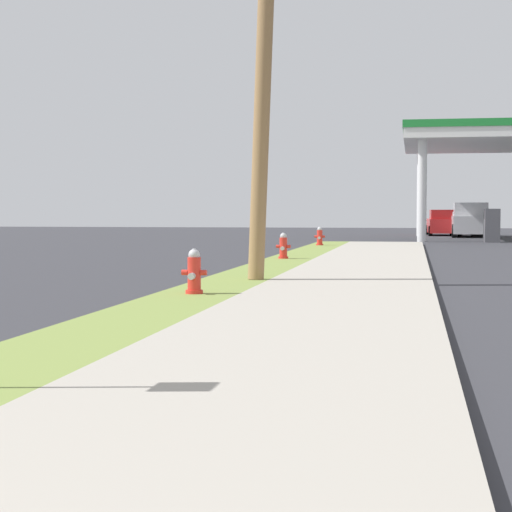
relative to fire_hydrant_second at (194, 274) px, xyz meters
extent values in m
cylinder|color=red|center=(0.00, 0.01, -0.30)|extent=(0.29, 0.29, 0.06)
cylinder|color=red|center=(0.00, 0.01, -0.03)|extent=(0.22, 0.22, 0.60)
sphere|color=#B2B2B7|center=(0.00, 0.01, 0.31)|extent=(0.19, 0.19, 0.19)
cylinder|color=#B2B2B7|center=(0.00, 0.01, 0.39)|extent=(0.06, 0.06, 0.05)
cylinder|color=red|center=(-0.16, 0.01, 0.02)|extent=(0.10, 0.09, 0.09)
cylinder|color=red|center=(0.16, 0.01, 0.02)|extent=(0.10, 0.09, 0.09)
cylinder|color=#B2B2B7|center=(0.00, -0.16, -0.03)|extent=(0.11, 0.12, 0.11)
cylinder|color=red|center=(-0.13, 11.02, -0.30)|extent=(0.29, 0.29, 0.06)
cylinder|color=red|center=(-0.13, 11.02, -0.03)|extent=(0.22, 0.22, 0.60)
sphere|color=#B2B2B7|center=(-0.13, 11.02, 0.31)|extent=(0.19, 0.19, 0.19)
cylinder|color=#B2B2B7|center=(-0.13, 11.02, 0.39)|extent=(0.06, 0.06, 0.05)
cylinder|color=red|center=(-0.29, 11.02, 0.02)|extent=(0.10, 0.09, 0.09)
cylinder|color=red|center=(0.03, 11.02, 0.02)|extent=(0.10, 0.09, 0.09)
cylinder|color=#B2B2B7|center=(-0.13, 10.85, -0.03)|extent=(0.11, 0.12, 0.11)
cylinder|color=red|center=(-0.15, 21.19, -0.30)|extent=(0.29, 0.29, 0.06)
cylinder|color=red|center=(-0.15, 21.19, -0.03)|extent=(0.22, 0.22, 0.60)
sphere|color=#B2B2B7|center=(-0.15, 21.19, 0.31)|extent=(0.19, 0.19, 0.19)
cylinder|color=#B2B2B7|center=(-0.15, 21.19, 0.39)|extent=(0.06, 0.06, 0.05)
cylinder|color=red|center=(-0.31, 21.19, 0.02)|extent=(0.10, 0.09, 0.09)
cylinder|color=red|center=(0.01, 21.19, 0.02)|extent=(0.10, 0.09, 0.09)
cylinder|color=#B2B2B7|center=(-0.15, 21.02, -0.03)|extent=(0.11, 0.12, 0.11)
cylinder|color=#937047|center=(0.62, 3.19, 3.86)|extent=(0.66, 0.39, 8.37)
cylinder|color=silver|center=(3.94, 29.51, 2.03)|extent=(0.44, 0.44, 4.96)
cylinder|color=silver|center=(3.94, 39.62, 2.03)|extent=(0.44, 0.44, 4.96)
cube|color=white|center=(7.23, 34.56, 4.76)|extent=(8.39, 11.91, 0.50)
cube|color=#1E8433|center=(7.23, 34.56, 5.19)|extent=(8.49, 12.01, 0.36)
cube|color=#47474C|center=(7.23, 29.51, 0.35)|extent=(0.70, 1.10, 1.60)
cube|color=#47474C|center=(7.23, 39.62, 0.35)|extent=(0.70, 1.10, 1.60)
cube|color=red|center=(5.34, 41.56, 0.14)|extent=(1.97, 4.56, 0.85)
cube|color=red|center=(5.35, 41.34, 0.85)|extent=(1.67, 2.08, 0.56)
cylinder|color=black|center=(4.43, 43.23, -0.15)|extent=(0.24, 0.61, 0.60)
cylinder|color=black|center=(6.15, 43.29, -0.15)|extent=(0.24, 0.61, 0.60)
cylinder|color=black|center=(4.54, 39.84, -0.15)|extent=(0.24, 0.61, 0.60)
cylinder|color=black|center=(6.26, 39.89, -0.15)|extent=(0.24, 0.61, 0.60)
cube|color=#BCBCC1|center=(6.75, 38.66, 0.26)|extent=(2.08, 5.43, 1.00)
cube|color=#BCBCC1|center=(6.73, 37.68, 1.14)|extent=(1.87, 2.08, 0.76)
cube|color=#BCBCC1|center=(6.77, 39.84, 0.88)|extent=(1.92, 2.94, 0.24)
cylinder|color=black|center=(7.67, 36.49, -0.07)|extent=(0.23, 0.76, 0.76)
cylinder|color=black|center=(5.77, 36.52, -0.07)|extent=(0.23, 0.76, 0.76)
cylinder|color=black|center=(7.73, 40.79, -0.07)|extent=(0.23, 0.76, 0.76)
cylinder|color=black|center=(5.83, 40.82, -0.07)|extent=(0.23, 0.76, 0.76)
camera|label=1|loc=(3.56, -14.13, 1.03)|focal=62.16mm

